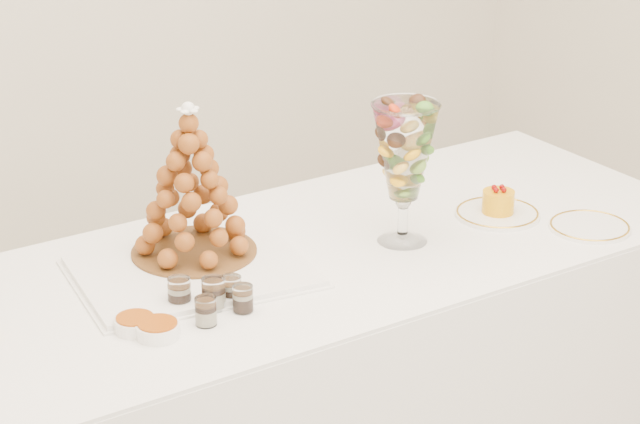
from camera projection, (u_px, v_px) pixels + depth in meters
buffet_table at (312, 391)px, 3.26m from camera, size 2.13×0.88×0.80m
lace_tray at (192, 272)px, 2.98m from camera, size 0.59×0.48×0.02m
macaron_vase at (405, 154)px, 3.08m from camera, size 0.17×0.17×0.36m
cake_plate at (497, 214)px, 3.32m from camera, size 0.23×0.23×0.01m
spare_plate at (590, 227)px, 3.24m from camera, size 0.21×0.21×0.01m
verrine_a at (179, 293)px, 2.82m from camera, size 0.06×0.06×0.07m
verrine_b at (214, 293)px, 2.81m from camera, size 0.07×0.07×0.07m
verrine_c at (231, 289)px, 2.84m from camera, size 0.05×0.05×0.06m
verrine_d at (206, 311)px, 2.74m from camera, size 0.06×0.06×0.07m
verrine_e at (243, 299)px, 2.80m from camera, size 0.05×0.05×0.06m
ramekin_back at (135, 324)px, 2.72m from camera, size 0.09×0.09×0.03m
ramekin_front at (158, 330)px, 2.69m from camera, size 0.10×0.10×0.03m
croquembouche at (191, 181)px, 2.99m from camera, size 0.31×0.31×0.39m
mousse_cake at (498, 201)px, 3.31m from camera, size 0.09×0.09×0.07m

